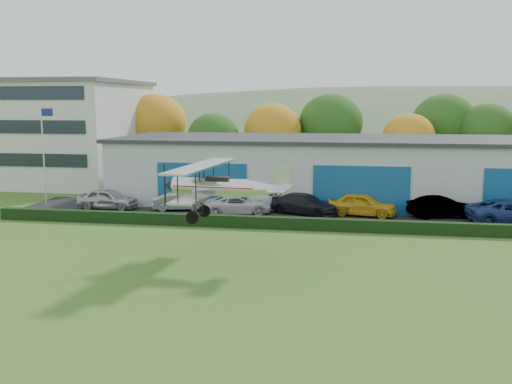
% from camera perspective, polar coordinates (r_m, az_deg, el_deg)
% --- Properties ---
extents(ground, '(300.00, 300.00, 0.00)m').
position_cam_1_polar(ground, '(21.64, -2.43, -13.12)').
color(ground, '#4A6B22').
rests_on(ground, ground).
extents(apron, '(48.00, 9.00, 0.05)m').
position_cam_1_polar(apron, '(41.43, 7.69, -2.40)').
color(apron, black).
rests_on(apron, ground).
extents(hedge, '(46.00, 0.60, 0.80)m').
position_cam_1_polar(hedge, '(36.65, 7.45, -3.29)').
color(hedge, black).
rests_on(hedge, ground).
extents(hangar, '(40.60, 12.60, 5.30)m').
position_cam_1_polar(hangar, '(47.91, 10.43, 2.25)').
color(hangar, '#B2B7BC').
rests_on(hangar, ground).
extents(office_block, '(20.60, 15.60, 10.40)m').
position_cam_1_polar(office_block, '(63.46, -21.08, 5.74)').
color(office_block, silver).
rests_on(office_block, ground).
extents(flagpole, '(1.05, 0.10, 8.00)m').
position_cam_1_polar(flagpole, '(48.19, -20.55, 4.42)').
color(flagpole, silver).
rests_on(flagpole, ground).
extents(tree_belt, '(75.70, 13.22, 10.12)m').
position_cam_1_polar(tree_belt, '(60.38, 6.38, 6.51)').
color(tree_belt, '#3D2614').
rests_on(tree_belt, ground).
extents(distant_hills, '(430.00, 196.00, 56.00)m').
position_cam_1_polar(distant_hills, '(161.24, 6.39, 1.37)').
color(distant_hills, '#4C6642').
rests_on(distant_hills, ground).
extents(car_0, '(4.63, 1.94, 1.57)m').
position_cam_1_polar(car_0, '(44.93, -14.73, -0.68)').
color(car_0, silver).
rests_on(car_0, apron).
extents(car_1, '(4.24, 2.31, 1.33)m').
position_cam_1_polar(car_1, '(43.37, -7.74, -0.97)').
color(car_1, silver).
rests_on(car_1, apron).
extents(car_2, '(5.31, 3.59, 1.35)m').
position_cam_1_polar(car_2, '(41.58, -1.84, -1.30)').
color(car_2, silver).
rests_on(car_2, apron).
extents(car_3, '(5.56, 4.01, 1.50)m').
position_cam_1_polar(car_3, '(41.63, 4.93, -1.21)').
color(car_3, black).
rests_on(car_3, apron).
extents(car_4, '(5.14, 2.84, 1.65)m').
position_cam_1_polar(car_4, '(41.59, 10.66, -1.24)').
color(car_4, gold).
rests_on(car_4, apron).
extents(car_5, '(4.96, 2.75, 1.55)m').
position_cam_1_polar(car_5, '(42.44, 18.21, -1.40)').
color(car_5, gray).
rests_on(car_5, apron).
extents(biplane, '(6.77, 7.77, 2.90)m').
position_cam_1_polar(biplane, '(28.92, -3.63, 0.66)').
color(biplane, silver).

